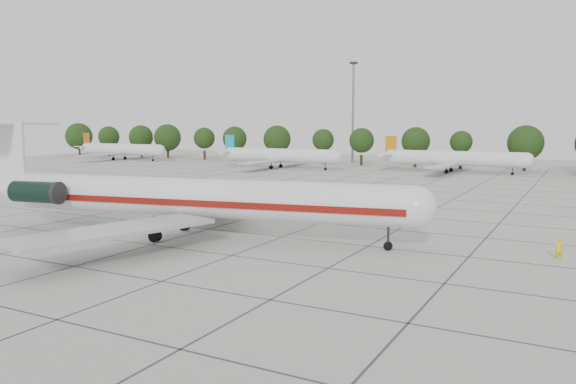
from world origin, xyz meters
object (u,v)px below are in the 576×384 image
main_airliner (176,196)px  bg_airliner_a (121,149)px  ground_crew (559,249)px  bg_airliner_c (453,159)px  bg_airliner_b (279,156)px  floodlight_mast (353,107)px

main_airliner → bg_airliner_a: size_ratio=1.52×
ground_crew → main_airliner: bearing=-11.9°
main_airliner → bg_airliner_c: main_airliner is taller
main_airliner → bg_airliner_b: size_ratio=1.52×
ground_crew → bg_airliner_b: bearing=-71.2°
main_airliner → bg_airliner_c: bearing=73.7°
main_airliner → bg_airliner_c: (7.67, 78.07, -0.69)m
floodlight_mast → main_airliner: bearing=-77.4°
ground_crew → bg_airliner_a: (-112.76, 70.09, 2.09)m
main_airliner → floodlight_mast: floodlight_mast is taller
main_airliner → bg_airliner_b: bearing=101.6°
ground_crew → floodlight_mast: floodlight_mast is taller
floodlight_mast → bg_airliner_b: bearing=-107.0°
floodlight_mast → ground_crew: bearing=-59.9°
ground_crew → bg_airliner_b: bg_airliner_b is taller
main_airliner → bg_airliner_b: main_airliner is taller
main_airliner → bg_airliner_c: size_ratio=1.52×
ground_crew → floodlight_mast: (-51.98, 89.69, 13.46)m
main_airliner → bg_airliner_b: (-29.18, 71.15, -0.69)m
ground_crew → bg_airliner_b: 88.02m
ground_crew → bg_airliner_b: (-59.62, 64.72, 2.09)m
bg_airliner_a → bg_airliner_c: same height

